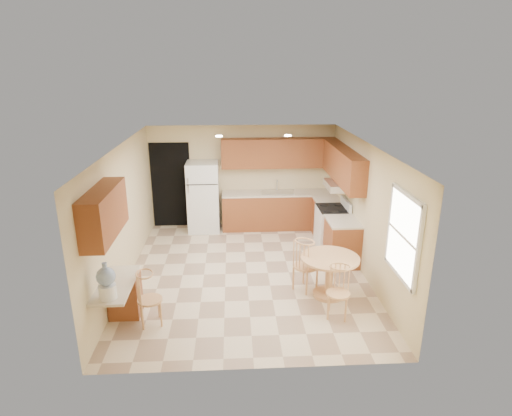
{
  "coord_description": "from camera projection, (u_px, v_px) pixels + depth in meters",
  "views": [
    {
      "loc": [
        -0.24,
        -7.47,
        3.86
      ],
      "look_at": [
        0.2,
        0.3,
        1.24
      ],
      "focal_mm": 30.0,
      "sensor_mm": 36.0,
      "label": 1
    }
  ],
  "objects": [
    {
      "name": "base_cab_right_b",
      "position": [
        342.0,
        243.0,
        8.66
      ],
      "size": [
        0.6,
        0.8,
        0.87
      ],
      "primitive_type": "cube",
      "color": "brown",
      "rests_on": "floor"
    },
    {
      "name": "ceiling",
      "position": [
        246.0,
        146.0,
        7.51
      ],
      "size": [
        4.5,
        5.5,
        0.02
      ],
      "primitive_type": "cube",
      "color": "white",
      "rests_on": "wall_back"
    },
    {
      "name": "water_crock",
      "position": [
        107.0,
        282.0,
        5.87
      ],
      "size": [
        0.26,
        0.26,
        0.54
      ],
      "color": "white",
      "rests_on": "desk_top"
    },
    {
      "name": "chair_table_a",
      "position": [
        307.0,
        262.0,
        7.47
      ],
      "size": [
        0.42,
        0.52,
        0.95
      ],
      "rotation": [
        0.0,
        0.0,
        -0.83
      ],
      "color": "#E0A770",
      "rests_on": "floor"
    },
    {
      "name": "base_cab_back",
      "position": [
        278.0,
        211.0,
        10.54
      ],
      "size": [
        2.75,
        0.6,
        0.87
      ],
      "primitive_type": "cube",
      "color": "brown",
      "rests_on": "floor"
    },
    {
      "name": "chair_table_b",
      "position": [
        340.0,
        290.0,
        6.66
      ],
      "size": [
        0.38,
        0.41,
        0.86
      ],
      "rotation": [
        0.0,
        0.0,
        2.84
      ],
      "color": "#E0A770",
      "rests_on": "floor"
    },
    {
      "name": "base_cab_right_a",
      "position": [
        327.0,
        218.0,
        10.03
      ],
      "size": [
        0.6,
        0.59,
        0.87
      ],
      "primitive_type": "cube",
      "color": "brown",
      "rests_on": "floor"
    },
    {
      "name": "stove",
      "position": [
        332.0,
        227.0,
        9.38
      ],
      "size": [
        0.65,
        0.76,
        1.09
      ],
      "color": "white",
      "rests_on": "floor"
    },
    {
      "name": "doorway",
      "position": [
        171.0,
        185.0,
        10.47
      ],
      "size": [
        0.9,
        0.02,
        2.1
      ],
      "primitive_type": "cube",
      "color": "black",
      "rests_on": "floor"
    },
    {
      "name": "upper_cab_left",
      "position": [
        104.0,
        213.0,
        6.1
      ],
      "size": [
        0.33,
        1.4,
        0.7
      ],
      "primitive_type": "cube",
      "color": "brown",
      "rests_on": "wall_left"
    },
    {
      "name": "wall_back",
      "position": [
        242.0,
        176.0,
        10.52
      ],
      "size": [
        4.5,
        0.02,
        2.5
      ],
      "primitive_type": "cube",
      "color": "beige",
      "rests_on": "floor"
    },
    {
      "name": "counter_back",
      "position": [
        279.0,
        193.0,
        10.39
      ],
      "size": [
        2.75,
        0.63,
        0.04
      ],
      "primitive_type": "cube",
      "color": "beige",
      "rests_on": "base_cab_back"
    },
    {
      "name": "can_light_a",
      "position": [
        219.0,
        136.0,
        8.63
      ],
      "size": [
        0.14,
        0.14,
        0.02
      ],
      "primitive_type": "cylinder",
      "color": "white",
      "rests_on": "ceiling"
    },
    {
      "name": "range_hood",
      "position": [
        338.0,
        185.0,
        9.08
      ],
      "size": [
        0.5,
        0.76,
        0.14
      ],
      "primitive_type": "cube",
      "color": "silver",
      "rests_on": "upper_cab_right"
    },
    {
      "name": "window",
      "position": [
        404.0,
        236.0,
        6.2
      ],
      "size": [
        0.06,
        1.12,
        1.3
      ],
      "color": "white",
      "rests_on": "wall_right"
    },
    {
      "name": "sink",
      "position": [
        278.0,
        192.0,
        10.38
      ],
      "size": [
        0.78,
        0.44,
        0.01
      ],
      "primitive_type": "cube",
      "color": "silver",
      "rests_on": "counter_back"
    },
    {
      "name": "dining_table",
      "position": [
        329.0,
        271.0,
        7.37
      ],
      "size": [
        1.0,
        1.0,
        0.74
      ],
      "rotation": [
        0.0,
        0.0,
        -0.09
      ],
      "color": "#E0A770",
      "rests_on": "floor"
    },
    {
      "name": "wall_left",
      "position": [
        123.0,
        215.0,
        7.79
      ],
      "size": [
        0.02,
        5.5,
        2.5
      ],
      "primitive_type": "cube",
      "color": "beige",
      "rests_on": "floor"
    },
    {
      "name": "upper_cab_right",
      "position": [
        343.0,
        165.0,
        8.98
      ],
      "size": [
        0.33,
        2.42,
        0.7
      ],
      "primitive_type": "cube",
      "color": "brown",
      "rests_on": "wall_right"
    },
    {
      "name": "upper_cab_back",
      "position": [
        279.0,
        153.0,
        10.21
      ],
      "size": [
        2.75,
        0.33,
        0.7
      ],
      "primitive_type": "cube",
      "color": "brown",
      "rests_on": "wall_back"
    },
    {
      "name": "counter_right_b",
      "position": [
        343.0,
        222.0,
        8.51
      ],
      "size": [
        0.63,
        0.8,
        0.04
      ],
      "primitive_type": "cube",
      "color": "beige",
      "rests_on": "base_cab_right_b"
    },
    {
      "name": "desk_pedestal",
      "position": [
        125.0,
        295.0,
        6.84
      ],
      "size": [
        0.48,
        0.42,
        0.72
      ],
      "primitive_type": "cube",
      "color": "brown",
      "rests_on": "floor"
    },
    {
      "name": "wall_front",
      "position": [
        254.0,
        286.0,
        5.31
      ],
      "size": [
        4.5,
        0.02,
        2.5
      ],
      "primitive_type": "cube",
      "color": "beige",
      "rests_on": "floor"
    },
    {
      "name": "refrigerator",
      "position": [
        203.0,
        197.0,
        10.26
      ],
      "size": [
        0.75,
        0.73,
        1.69
      ],
      "color": "white",
      "rests_on": "floor"
    },
    {
      "name": "wall_right",
      "position": [
        366.0,
        211.0,
        8.03
      ],
      "size": [
        0.02,
        5.5,
        2.5
      ],
      "primitive_type": "cube",
      "color": "beige",
      "rests_on": "floor"
    },
    {
      "name": "can_light_b",
      "position": [
        288.0,
        136.0,
        8.7
      ],
      "size": [
        0.14,
        0.14,
        0.02
      ],
      "primitive_type": "cylinder",
      "color": "white",
      "rests_on": "ceiling"
    },
    {
      "name": "counter_right_a",
      "position": [
        328.0,
        200.0,
        9.89
      ],
      "size": [
        0.63,
        0.59,
        0.04
      ],
      "primitive_type": "cube",
      "color": "beige",
      "rests_on": "base_cab_right_a"
    },
    {
      "name": "desk_top",
      "position": [
        116.0,
        285.0,
        6.36
      ],
      "size": [
        0.5,
        1.2,
        0.04
      ],
      "primitive_type": "cube",
      "color": "beige",
      "rests_on": "desk_pedestal"
    },
    {
      "name": "chair_desk",
      "position": [
        148.0,
        296.0,
        6.47
      ],
      "size": [
        0.38,
        0.5,
        0.87
      ],
      "rotation": [
        0.0,
        0.0,
        -1.29
      ],
      "color": "#E0A770",
      "rests_on": "floor"
    },
    {
      "name": "floor",
      "position": [
        247.0,
        273.0,
        8.31
      ],
      "size": [
        5.5,
        5.5,
        0.0
      ],
      "primitive_type": "plane",
      "color": "beige",
      "rests_on": "ground"
    }
  ]
}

